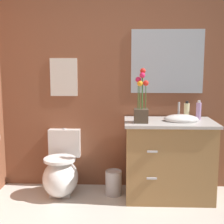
{
  "coord_description": "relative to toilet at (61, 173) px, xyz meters",
  "views": [
    {
      "loc": [
        -0.02,
        -1.75,
        1.43
      ],
      "look_at": [
        -0.14,
        1.4,
        0.93
      ],
      "focal_mm": 49.51,
      "sensor_mm": 36.0,
      "label": 1
    }
  ],
  "objects": [
    {
      "name": "wall_back",
      "position": [
        0.9,
        0.3,
        1.01
      ],
      "size": [
        4.43,
        0.05,
        2.5
      ],
      "primitive_type": "cube",
      "color": "brown",
      "rests_on": "ground_plane"
    },
    {
      "name": "toilet",
      "position": [
        0.0,
        0.0,
        0.0
      ],
      "size": [
        0.38,
        0.59,
        0.69
      ],
      "color": "white",
      "rests_on": "ground_plane"
    },
    {
      "name": "vanity_cabinet",
      "position": [
        1.16,
        -0.03,
        0.19
      ],
      "size": [
        0.94,
        0.56,
        1.01
      ],
      "color": "#9E7242",
      "rests_on": "ground_plane"
    },
    {
      "name": "flower_vase",
      "position": [
        0.86,
        -0.12,
        0.77
      ],
      "size": [
        0.14,
        0.14,
        0.55
      ],
      "color": "#4C3D2D",
      "rests_on": "vanity_cabinet"
    },
    {
      "name": "soap_bottle",
      "position": [
        1.35,
        0.07,
        0.68
      ],
      "size": [
        0.06,
        0.06,
        0.2
      ],
      "color": "beige",
      "rests_on": "vanity_cabinet"
    },
    {
      "name": "lotion_bottle",
      "position": [
        1.48,
        0.06,
        0.69
      ],
      "size": [
        0.05,
        0.05,
        0.21
      ],
      "color": "#B28CBF",
      "rests_on": "vanity_cabinet"
    },
    {
      "name": "trash_bin",
      "position": [
        0.57,
        0.0,
        -0.11
      ],
      "size": [
        0.18,
        0.18,
        0.27
      ],
      "color": "#B7B7BC",
      "rests_on": "ground_plane"
    },
    {
      "name": "wall_poster",
      "position": [
        0.0,
        0.27,
        1.03
      ],
      "size": [
        0.31,
        0.01,
        0.43
      ],
      "primitive_type": "cube",
      "color": "silver"
    },
    {
      "name": "wall_mirror",
      "position": [
        1.16,
        0.27,
        1.21
      ],
      "size": [
        0.8,
        0.01,
        0.7
      ],
      "primitive_type": "cube",
      "color": "#B2BCC6"
    }
  ]
}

